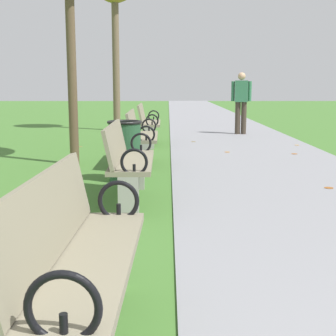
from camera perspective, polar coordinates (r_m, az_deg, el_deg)
The scene contains 8 objects.
paved_walkway at distance 17.68m, azimuth 5.12°, elevation 5.48°, with size 3.06×44.00×0.02m, color gray.
park_bench_2 at distance 2.48m, azimuth -10.66°, elevation -10.33°, with size 0.51×1.61×0.90m.
park_bench_3 at distance 5.46m, azimuth -4.77°, elevation 0.86°, with size 0.49×1.61×0.90m.
park_bench_4 at distance 8.06m, azimuth -3.25°, elevation 3.76°, with size 0.49×1.61×0.90m.
park_bench_5 at distance 10.86m, azimuth -2.43°, elevation 5.33°, with size 0.48×1.60×0.90m.
pedestrian_walking at distance 13.10m, azimuth 8.53°, elevation 7.93°, with size 0.53×0.26×1.62m.
trash_bin at distance 6.73m, azimuth -5.13°, elevation 2.02°, with size 0.48×0.48×0.84m.
scattered_leaves at distance 6.81m, azimuth 15.00°, elevation -1.63°, with size 5.04×13.29×0.02m.
Camera 1 is at (-0.05, 0.45, 1.33)m, focal length 51.91 mm.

